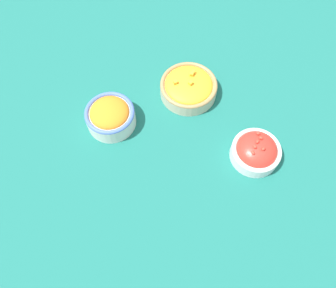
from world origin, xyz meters
TOP-DOWN VIEW (x-y plane):
  - ground_plane at (0.00, 0.00)m, footprint 3.00×3.00m
  - bowl_squash at (0.14, 0.14)m, footprint 0.16×0.16m
  - bowl_cherry_tomatoes at (0.19, -0.12)m, footprint 0.13×0.13m
  - bowl_carrots at (-0.10, 0.15)m, footprint 0.14×0.14m

SIDE VIEW (x-z plane):
  - ground_plane at x=0.00m, z-range 0.00..0.00m
  - bowl_squash at x=0.14m, z-range 0.00..0.06m
  - bowl_cherry_tomatoes at x=0.19m, z-range -0.01..0.07m
  - bowl_carrots at x=-0.10m, z-range 0.00..0.07m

